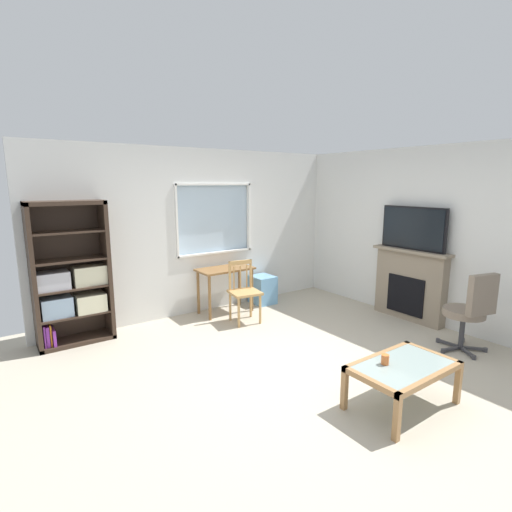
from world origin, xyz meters
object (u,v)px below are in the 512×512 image
Objects in this scene: coffee_table at (403,370)px; tv at (413,228)px; sippy_cup at (385,359)px; plastic_drawer_unit at (263,289)px; fireplace at (410,284)px; bookshelf at (71,281)px; office_chair at (471,309)px; wooden_chair at (244,291)px; desk_under_window at (225,276)px.

tv is at bearing 32.60° from coffee_table.
sippy_cup reaches higher than coffee_table.
plastic_drawer_unit is 0.40× the size of fireplace.
plastic_drawer_unit is 0.48× the size of coffee_table.
bookshelf reaches higher than sippy_cup.
sippy_cup is at bearing -175.68° from office_chair.
bookshelf reaches higher than plastic_drawer_unit.
sippy_cup is at bearing -150.90° from tv.
bookshelf is 2.01× the size of wooden_chair.
fireplace reaches higher than coffee_table.
desk_under_window is at bearing 91.10° from wooden_chair.
office_chair reaches higher than sippy_cup.
wooden_chair is 1.91× the size of plastic_drawer_unit.
wooden_chair is 2.94m from office_chair.
desk_under_window is 0.53m from wooden_chair.
bookshelf reaches higher than tv.
fireplace is 1.20× the size of coffee_table.
fireplace is 2.60m from sippy_cup.
bookshelf is 4.72m from fireplace.
desk_under_window is at bearing 138.16° from tv.
fireplace reaches higher than plastic_drawer_unit.
coffee_table is at bearing -171.94° from office_chair.
bookshelf is 2.31m from wooden_chair.
bookshelf is at bearing 122.71° from coffee_table.
bookshelf is 1.81× the size of tv.
sippy_cup is at bearing -93.42° from desk_under_window.
bookshelf is 3.98m from coffee_table.
fireplace is at bearing -41.59° from desk_under_window.
tv is at bearing 67.81° from office_chair.
tv is (-0.02, 0.00, 0.84)m from fireplace.
plastic_drawer_unit is 5.24× the size of sippy_cup.
tv reaches higher than wooden_chair.
desk_under_window reaches higher than coffee_table.
fireplace is 1.22m from office_chair.
desk_under_window is 0.73× the size of fireplace.
sippy_cup is at bearing -94.31° from wooden_chair.
wooden_chair is at bearing 88.77° from coffee_table.
desk_under_window is 1.83× the size of plastic_drawer_unit.
plastic_drawer_unit is at bearing 105.70° from office_chair.
office_chair is (3.80, -3.09, -0.25)m from bookshelf.
bookshelf reaches higher than coffee_table.
bookshelf is 4.73m from tv.
desk_under_window is 3.12m from sippy_cup.
wooden_chair reaches higher than sippy_cup.
sippy_cup is (-0.20, -2.60, -0.00)m from wooden_chair.
plastic_drawer_unit is (0.76, 0.56, -0.23)m from wooden_chair.
desk_under_window reaches higher than plastic_drawer_unit.
bookshelf is 2.20m from desk_under_window.
fireplace is (2.09, -1.86, -0.06)m from desk_under_window.
coffee_table is (-0.05, -3.21, -0.24)m from desk_under_window.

